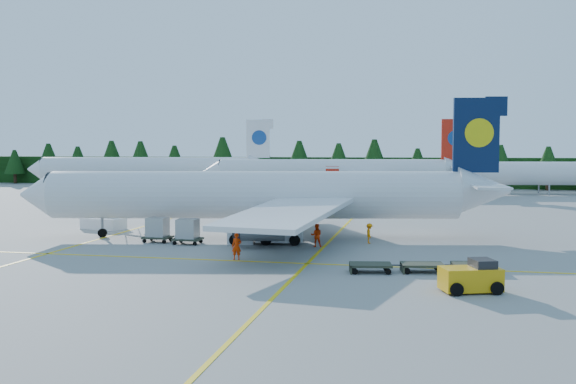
% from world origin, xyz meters
% --- Properties ---
extents(ground, '(320.00, 320.00, 0.00)m').
position_xyz_m(ground, '(0.00, 0.00, 0.00)').
color(ground, gray).
rests_on(ground, ground).
extents(taxi_stripe_a, '(0.25, 120.00, 0.01)m').
position_xyz_m(taxi_stripe_a, '(-14.00, 20.00, 0.01)').
color(taxi_stripe_a, yellow).
rests_on(taxi_stripe_a, ground).
extents(taxi_stripe_b, '(0.25, 120.00, 0.01)m').
position_xyz_m(taxi_stripe_b, '(6.00, 20.00, 0.01)').
color(taxi_stripe_b, yellow).
rests_on(taxi_stripe_b, ground).
extents(taxi_stripe_cross, '(80.00, 0.25, 0.01)m').
position_xyz_m(taxi_stripe_cross, '(0.00, -6.00, 0.01)').
color(taxi_stripe_cross, yellow).
rests_on(taxi_stripe_cross, ground).
extents(treeline_hedge, '(220.00, 4.00, 6.00)m').
position_xyz_m(treeline_hedge, '(0.00, 82.00, 3.00)').
color(treeline_hedge, black).
rests_on(treeline_hedge, ground).
extents(airliner_navy, '(42.25, 34.44, 12.39)m').
position_xyz_m(airliner_navy, '(-1.61, 5.69, 3.73)').
color(airliner_navy, silver).
rests_on(airliner_navy, ground).
extents(airliner_red, '(43.38, 35.39, 12.70)m').
position_xyz_m(airliner_red, '(-1.75, 56.40, 3.82)').
color(airliner_red, silver).
rests_on(airliner_red, ground).
extents(airliner_far_left, '(44.59, 11.37, 13.05)m').
position_xyz_m(airliner_far_left, '(-37.23, 60.18, 4.09)').
color(airliner_far_left, silver).
rests_on(airliner_far_left, ground).
extents(airliner_far_right, '(40.09, 9.61, 11.71)m').
position_xyz_m(airliner_far_right, '(30.97, 66.13, 3.67)').
color(airliner_far_right, silver).
rests_on(airliner_far_right, ground).
extents(airstairs, '(4.51, 6.12, 3.71)m').
position_xyz_m(airstairs, '(-16.97, 8.79, 0.81)').
color(airstairs, silver).
rests_on(airstairs, ground).
extents(service_truck, '(6.53, 3.22, 3.02)m').
position_xyz_m(service_truck, '(0.97, 2.54, 1.49)').
color(service_truck, white).
rests_on(service_truck, ground).
extents(baggage_tug, '(3.60, 2.68, 1.72)m').
position_xyz_m(baggage_tug, '(16.52, -12.67, 0.85)').
color(baggage_tug, '#DA9B0C').
rests_on(baggage_tug, ground).
extents(dolly_train, '(9.45, 3.60, 0.16)m').
position_xyz_m(dolly_train, '(13.81, -7.47, 0.50)').
color(dolly_train, '#2D3225').
rests_on(dolly_train, ground).
extents(uld_pair, '(5.19, 2.28, 1.76)m').
position_xyz_m(uld_pair, '(-6.82, 1.15, 1.19)').
color(uld_pair, '#2D3225').
rests_on(uld_pair, ground).
extents(crew_a, '(0.72, 0.49, 1.92)m').
position_xyz_m(crew_a, '(0.77, -5.51, 0.96)').
color(crew_a, '#FA3605').
rests_on(crew_a, ground).
extents(crew_b, '(1.02, 0.85, 1.87)m').
position_xyz_m(crew_b, '(5.40, 1.57, 0.94)').
color(crew_b, '#FF3305').
rests_on(crew_b, ground).
extents(crew_c, '(0.57, 0.76, 1.69)m').
position_xyz_m(crew_c, '(9.45, 4.33, 0.85)').
color(crew_c, orange).
rests_on(crew_c, ground).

